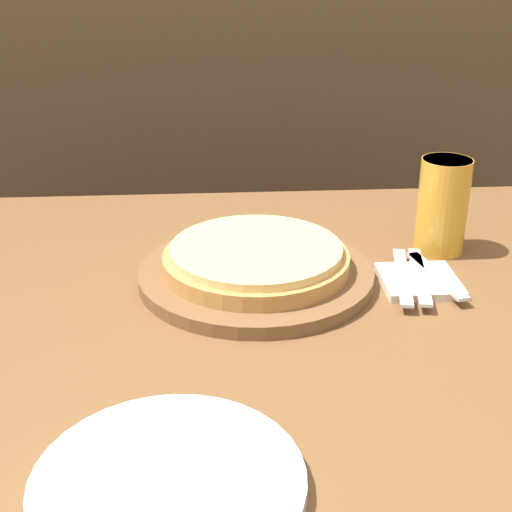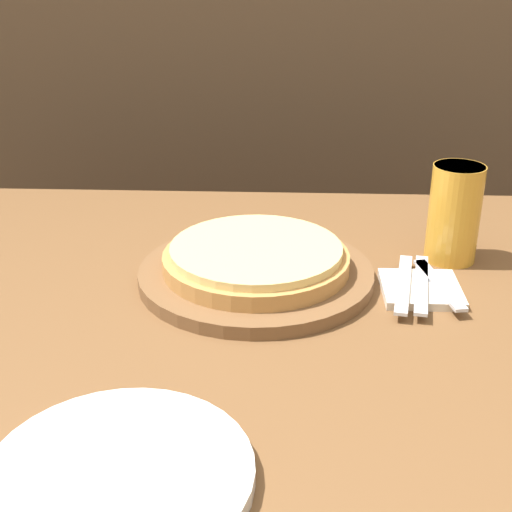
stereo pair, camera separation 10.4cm
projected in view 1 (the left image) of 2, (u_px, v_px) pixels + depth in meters
pizza_on_board at (256, 266)px, 1.04m from camera, size 0.35×0.35×0.06m
beer_glass at (443, 202)px, 1.12m from camera, size 0.08×0.08×0.15m
dinner_plate at (169, 484)px, 0.65m from camera, size 0.25×0.25×0.02m
napkin_stack at (419, 281)px, 1.04m from camera, size 0.11×0.11×0.01m
fork at (403, 276)px, 1.03m from camera, size 0.05×0.18×0.00m
dinner_knife at (420, 276)px, 1.04m from camera, size 0.05×0.19×0.00m
spoon at (436, 275)px, 1.04m from camera, size 0.05×0.16×0.00m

